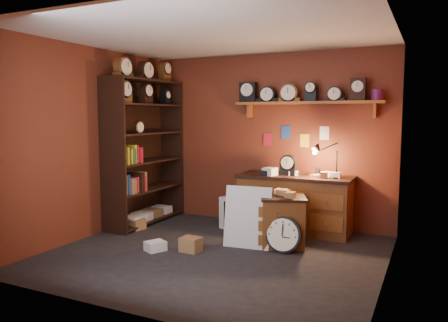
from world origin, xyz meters
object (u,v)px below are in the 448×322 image
(low_cabinet, at_px, (283,219))
(big_round_clock, at_px, (283,235))
(shelving_unit, at_px, (143,145))
(workbench, at_px, (295,200))

(low_cabinet, height_order, big_round_clock, low_cabinet)
(big_round_clock, bearing_deg, shelving_unit, 167.99)
(workbench, distance_m, big_round_clock, 1.08)
(shelving_unit, relative_size, low_cabinet, 3.40)
(workbench, bearing_deg, shelving_unit, -168.22)
(low_cabinet, distance_m, big_round_clock, 0.30)
(workbench, bearing_deg, low_cabinet, -84.68)
(workbench, height_order, low_cabinet, workbench)
(shelving_unit, xyz_separation_m, big_round_clock, (2.54, -0.54, -1.03))
(low_cabinet, bearing_deg, workbench, 73.82)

